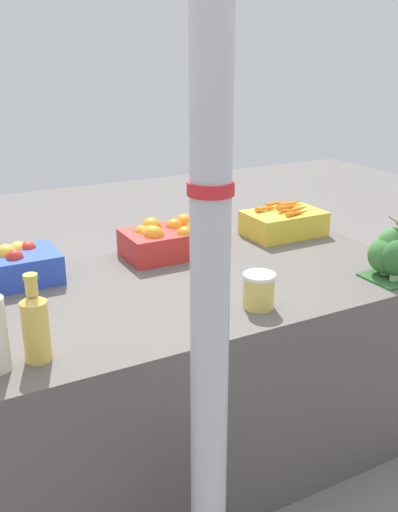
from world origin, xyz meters
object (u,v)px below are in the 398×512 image
Objects in this scene: carrot_crate at (284,222)px; broccoli_pile at (395,254)px; support_pole at (210,238)px; orange_crate at (168,239)px; pickle_jar at (259,290)px; juice_bottle_golden at (36,325)px; apple_crate at (8,266)px.

carrot_crate is 1.61× the size of broccoli_pile.
orange_crate is (0.36, 1.01, -0.35)m from support_pole.
juice_bottle_golden is at bearing 179.90° from pickle_jar.
apple_crate is 1.47m from broccoli_pile.
juice_bottle_golden is (-1.31, -0.62, 0.05)m from carrot_crate.
broccoli_pile is 1.36m from juice_bottle_golden.
apple_crate is at bearing 106.42° from support_pole.
pickle_jar is at bearing 178.86° from broccoli_pile.
carrot_crate reaches higher than apple_crate.
support_pole is 1.13m from orange_crate.
support_pole reaches higher than orange_crate.
orange_crate is 2.97× the size of pickle_jar.
support_pole reaches higher than juice_bottle_golden.
juice_bottle_golden reaches higher than apple_crate.
orange_crate is 0.94m from juice_bottle_golden.
carrot_crate is (0.97, 1.01, -0.36)m from support_pole.
orange_crate is (0.66, -0.00, 0.01)m from apple_crate.
support_pole is 0.67m from pickle_jar.
orange_crate is at bearing 94.19° from pickle_jar.
apple_crate is at bearing 154.29° from broccoli_pile.
carrot_crate is 0.84m from pickle_jar.
apple_crate is 0.66m from orange_crate.
support_pole reaches higher than apple_crate.
support_pole is 6.51× the size of apple_crate.
broccoli_pile reaches higher than carrot_crate.
juice_bottle_golden reaches higher than pickle_jar.
support_pole is 10.50× the size of broccoli_pile.
orange_crate is at bearing -179.92° from carrot_crate.
orange_crate is 1.39× the size of juice_bottle_golden.
carrot_crate is at bearing 47.98° from pickle_jar.
apple_crate is 1.00× the size of carrot_crate.
carrot_crate is 1.39× the size of juice_bottle_golden.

